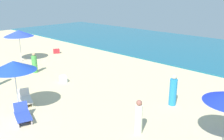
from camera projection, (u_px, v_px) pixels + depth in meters
name	position (u px, v px, depth m)	size (l,w,h in m)	color
ocean	(213.00, 51.00, 24.43)	(60.00, 14.46, 0.12)	#1B637F
umbrella_3	(14.00, 66.00, 11.31)	(2.07, 2.07, 2.68)	silver
lounge_chair_3_0	(25.00, 99.00, 13.10)	(1.50, 1.08, 0.64)	silver
lounge_chair_3_1	(23.00, 115.00, 11.23)	(1.38, 0.98, 0.75)	silver
umbrella_5	(19.00, 33.00, 20.52)	(2.44, 2.44, 2.69)	silver
beachgoer_0	(35.00, 64.00, 18.00)	(0.49, 0.49, 1.49)	#4DAD4F
beachgoer_2	(173.00, 91.00, 12.71)	(0.42, 0.42, 1.68)	#258BCE
beachgoer_5	(139.00, 118.00, 10.07)	(0.44, 0.44, 1.54)	white
cooler_box_0	(63.00, 79.00, 16.15)	(0.49, 0.38, 0.44)	white
cooler_box_2	(56.00, 51.00, 23.89)	(0.59, 0.35, 0.43)	red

